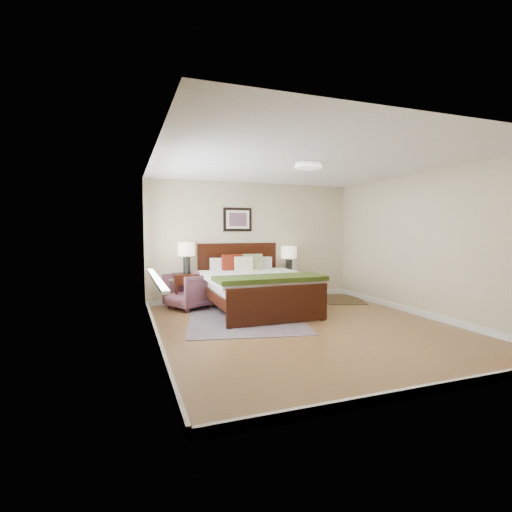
% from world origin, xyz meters
% --- Properties ---
extents(floor, '(5.00, 5.00, 0.00)m').
position_xyz_m(floor, '(0.00, 0.00, 0.00)').
color(floor, brown).
rests_on(floor, ground).
extents(back_wall, '(4.50, 0.04, 2.50)m').
position_xyz_m(back_wall, '(0.00, 2.50, 1.25)').
color(back_wall, '#C0B48B').
rests_on(back_wall, ground).
extents(front_wall, '(4.50, 0.04, 2.50)m').
position_xyz_m(front_wall, '(0.00, -2.50, 1.25)').
color(front_wall, '#C0B48B').
rests_on(front_wall, ground).
extents(left_wall, '(0.04, 5.00, 2.50)m').
position_xyz_m(left_wall, '(-2.25, 0.00, 1.25)').
color(left_wall, '#C0B48B').
rests_on(left_wall, ground).
extents(right_wall, '(0.04, 5.00, 2.50)m').
position_xyz_m(right_wall, '(2.25, 0.00, 1.25)').
color(right_wall, '#C0B48B').
rests_on(right_wall, ground).
extents(ceiling, '(4.50, 5.00, 0.02)m').
position_xyz_m(ceiling, '(0.00, 0.00, 2.50)').
color(ceiling, white).
rests_on(ceiling, back_wall).
extents(window, '(0.11, 2.72, 1.32)m').
position_xyz_m(window, '(-2.20, 0.70, 1.38)').
color(window, silver).
rests_on(window, left_wall).
extents(door, '(0.06, 1.00, 2.18)m').
position_xyz_m(door, '(-2.23, -1.75, 1.07)').
color(door, silver).
rests_on(door, ground).
extents(ceil_fixture, '(0.44, 0.44, 0.08)m').
position_xyz_m(ceil_fixture, '(0.00, 0.00, 2.47)').
color(ceil_fixture, white).
rests_on(ceil_fixture, ceiling).
extents(bed, '(1.84, 2.23, 1.20)m').
position_xyz_m(bed, '(-0.35, 1.40, 0.55)').
color(bed, black).
rests_on(bed, ground).
extents(wall_art, '(0.62, 0.05, 0.50)m').
position_xyz_m(wall_art, '(-0.35, 2.47, 1.72)').
color(wall_art, black).
rests_on(wall_art, back_wall).
extents(nightstand_left, '(0.54, 0.49, 0.64)m').
position_xyz_m(nightstand_left, '(-1.46, 2.25, 0.52)').
color(nightstand_left, black).
rests_on(nightstand_left, ground).
extents(nightstand_right, '(0.54, 0.40, 0.53)m').
position_xyz_m(nightstand_right, '(0.75, 2.26, 0.33)').
color(nightstand_right, black).
rests_on(nightstand_right, ground).
extents(lamp_left, '(0.33, 0.33, 0.61)m').
position_xyz_m(lamp_left, '(-1.46, 2.27, 1.07)').
color(lamp_left, black).
rests_on(lamp_left, nightstand_left).
extents(lamp_right, '(0.33, 0.33, 0.61)m').
position_xyz_m(lamp_right, '(0.75, 2.27, 0.96)').
color(lamp_right, black).
rests_on(lamp_right, nightstand_right).
extents(armchair, '(1.01, 1.00, 0.69)m').
position_xyz_m(armchair, '(-1.47, 1.99, 0.34)').
color(armchair, brown).
rests_on(armchair, ground).
extents(rug_persian, '(2.37, 2.95, 0.01)m').
position_xyz_m(rug_persian, '(-0.69, 1.00, 0.01)').
color(rug_persian, '#0D0D43').
rests_on(rug_persian, ground).
extents(rug_navy, '(1.16, 1.40, 0.01)m').
position_xyz_m(rug_navy, '(1.80, 1.80, 0.01)').
color(rug_navy, black).
rests_on(rug_navy, ground).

